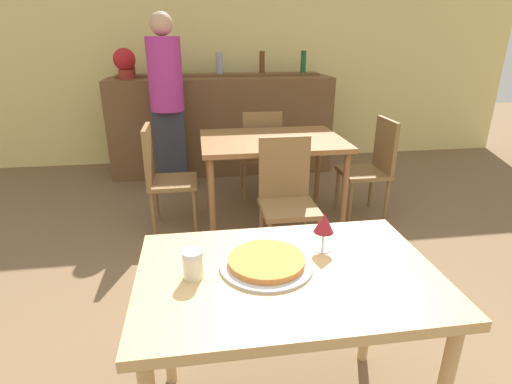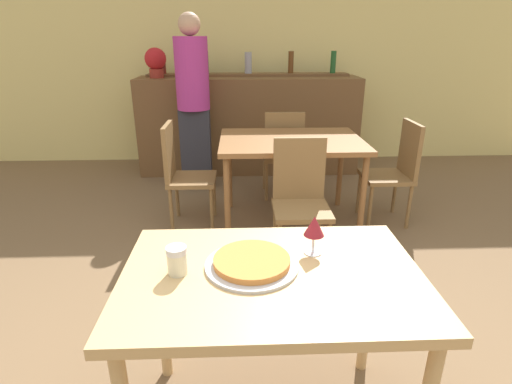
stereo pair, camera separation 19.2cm
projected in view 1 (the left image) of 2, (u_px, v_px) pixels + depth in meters
The scene contains 14 objects.
wall_back at pixel (217, 51), 4.99m from camera, with size 8.00×0.05×2.80m.
dining_table_near at pixel (287, 292), 1.49m from camera, with size 1.10×0.73×0.77m.
dining_table_far at pixel (272, 147), 3.39m from camera, with size 1.19×0.87×0.77m.
bar_counter at pixel (222, 125), 4.83m from camera, with size 2.60×0.56×1.13m.
bar_back_shelf at pixel (216, 71), 4.73m from camera, with size 2.39×0.24×0.28m.
chair_far_side_front at pixel (287, 192), 2.91m from camera, with size 0.40×0.40×0.90m.
chair_far_side_back at pixel (261, 150), 4.01m from camera, with size 0.40×0.40×0.90m.
chair_far_side_left at pixel (162, 173), 3.33m from camera, with size 0.40×0.40×0.90m.
chair_far_side_right at pixel (373, 163), 3.59m from camera, with size 0.40×0.40×0.90m.
pizza_tray at pixel (266, 262), 1.48m from camera, with size 0.35×0.35×0.04m.
cheese_shaker at pixel (193, 264), 1.40m from camera, with size 0.07×0.07×0.11m.
person_standing at pixel (167, 99), 4.06m from camera, with size 0.34×0.34×1.79m.
wine_glass at pixel (324, 224), 1.57m from camera, with size 0.08×0.08×0.16m.
potted_plant at pixel (125, 62), 4.37m from camera, with size 0.24×0.24×0.33m.
Camera 1 is at (-0.30, -1.22, 1.57)m, focal length 28.00 mm.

